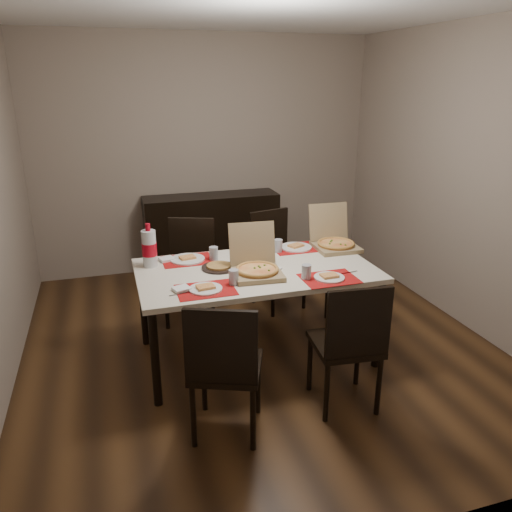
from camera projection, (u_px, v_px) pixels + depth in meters
name	position (u px, v px, depth m)	size (l,w,h in m)	color
ground	(258.00, 344.00, 4.25)	(3.80, 4.00, 0.02)	#462B15
room_walls	(243.00, 129.00, 4.06)	(3.84, 4.02, 2.62)	gray
sideboard	(212.00, 234.00, 5.70)	(1.50, 0.40, 0.90)	black
dining_table	(256.00, 276.00, 3.85)	(1.80, 1.00, 0.75)	beige
chair_near_left	(224.00, 365.00, 2.97)	(0.55, 0.55, 0.93)	black
chair_near_right	(350.00, 341.00, 3.24)	(0.46, 0.46, 0.93)	black
chair_far_left	(190.00, 266.00, 4.56)	(0.54, 0.54, 0.93)	black
chair_far_right	(275.00, 255.00, 4.84)	(0.51, 0.51, 0.93)	black
setting_near_left	(210.00, 286.00, 3.44)	(0.50, 0.30, 0.11)	#B60C0E
setting_near_right	(323.00, 276.00, 3.62)	(0.47, 0.30, 0.11)	#B60C0E
setting_far_left	(191.00, 258.00, 3.99)	(0.46, 0.30, 0.11)	#B60C0E
setting_far_right	(292.00, 247.00, 4.25)	(0.46, 0.30, 0.11)	#B60C0E
napkin_loose	(272.00, 270.00, 3.77)	(0.12, 0.11, 0.02)	white
pizza_box_center	(256.00, 267.00, 3.69)	(0.38, 0.42, 0.35)	#8D7651
pizza_box_right	(334.00, 242.00, 4.27)	(0.36, 0.40, 0.35)	#8D7651
faina_plate	(219.00, 267.00, 3.82)	(0.27, 0.27, 0.03)	black
dip_bowl	(267.00, 255.00, 4.07)	(0.11, 0.11, 0.03)	white
soda_bottle	(149.00, 248.00, 3.82)	(0.11, 0.11, 0.34)	silver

